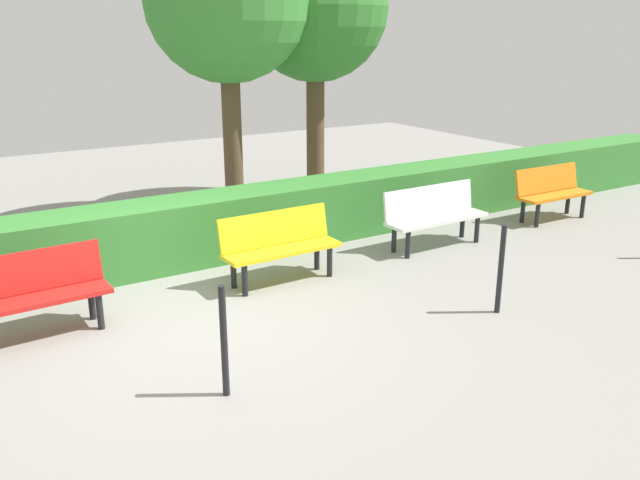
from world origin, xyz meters
The scene contains 10 objects.
ground_plane centered at (0.00, 0.00, 0.00)m, with size 23.01×23.01×0.00m, color gray.
bench_orange centered at (-6.41, -0.72, 0.48)m, with size 1.39×0.50×0.86m.
bench_white centered at (-3.85, -0.67, 0.48)m, with size 1.61×0.46×0.86m.
bench_yellow centered at (-1.32, -0.63, 0.48)m, with size 1.49×0.48×0.86m.
bench_red centered at (1.55, -0.59, 0.48)m, with size 1.53×0.52×0.86m.
hedge_row centered at (-1.18, -1.86, 0.44)m, with size 19.01×0.78×0.87m, color #387F33.
tree_near centered at (-3.76, -3.75, 3.31)m, with size 2.47×2.47×4.57m.
tree_mid centered at (-2.05, -3.49, 3.39)m, with size 2.49×2.49×4.66m.
railing_post_mid centered at (-2.89, 1.50, 0.50)m, with size 0.06×0.06×1.00m, color black.
railing_post_far centered at (0.36, 1.50, 0.50)m, with size 0.06×0.06×1.00m, color black.
Camera 1 is at (2.30, 6.11, 2.97)m, focal length 36.84 mm.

